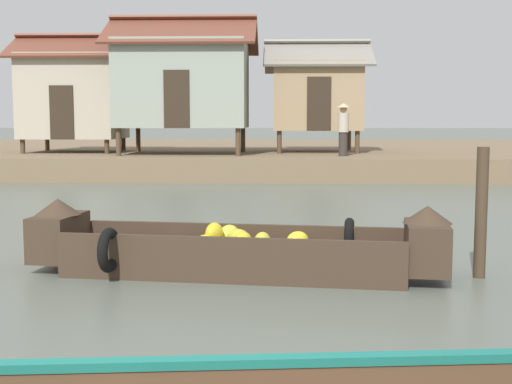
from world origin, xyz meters
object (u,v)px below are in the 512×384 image
at_px(banana_boat, 236,249).
at_px(stilt_house_left, 74,95).
at_px(stilt_house_mid_left, 184,83).
at_px(vendor_person, 343,127).
at_px(stilt_house_mid_right, 316,95).
at_px(mooring_post, 481,213).

relative_size(banana_boat, stilt_house_left, 1.22).
relative_size(banana_boat, stilt_house_mid_left, 1.04).
distance_m(banana_boat, vendor_person, 13.80).
bearing_deg(stilt_house_mid_right, stilt_house_mid_left, -161.24).
height_order(vendor_person, mooring_post, vendor_person).
bearing_deg(stilt_house_mid_left, stilt_house_mid_right, 18.76).
distance_m(banana_boat, stilt_house_left, 17.56).
bearing_deg(stilt_house_left, vendor_person, -15.33).
xyz_separation_m(stilt_house_mid_left, stilt_house_mid_right, (4.52, 1.54, -0.34)).
xyz_separation_m(stilt_house_left, mooring_post, (9.60, -16.13, -1.96)).
height_order(banana_boat, stilt_house_mid_right, stilt_house_mid_right).
bearing_deg(vendor_person, stilt_house_mid_right, 103.00).
bearing_deg(vendor_person, banana_boat, -100.73).
height_order(stilt_house_left, mooring_post, stilt_house_left).
bearing_deg(stilt_house_mid_right, banana_boat, -96.48).
bearing_deg(vendor_person, stilt_house_mid_left, 164.55).
distance_m(banana_boat, mooring_post, 2.92).
bearing_deg(stilt_house_mid_right, mooring_post, -86.51).
height_order(banana_boat, stilt_house_mid_left, stilt_house_mid_left).
height_order(stilt_house_left, stilt_house_mid_right, stilt_house_left).
xyz_separation_m(banana_boat, stilt_house_left, (-6.72, 16.04, 2.42)).
bearing_deg(banana_boat, mooring_post, -1.76).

